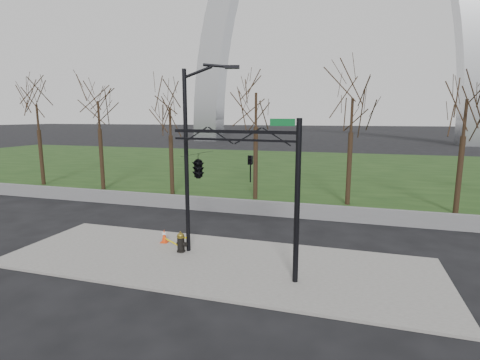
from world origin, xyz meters
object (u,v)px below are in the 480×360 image
(street_light, at_px, (191,149))
(traffic_signal_mast, at_px, (215,167))
(traffic_cone, at_px, (164,236))
(fire_hydrant, at_px, (181,242))

(street_light, xyz_separation_m, traffic_signal_mast, (1.62, -1.39, -0.55))
(traffic_cone, bearing_deg, street_light, -18.60)
(traffic_cone, xyz_separation_m, traffic_signal_mast, (3.41, -1.99, 3.73))
(street_light, bearing_deg, traffic_cone, 148.10)
(fire_hydrant, height_order, traffic_signal_mast, traffic_signal_mast)
(traffic_cone, xyz_separation_m, street_light, (1.78, -0.60, 4.27))
(street_light, bearing_deg, fire_hydrant, -161.07)
(fire_hydrant, distance_m, traffic_signal_mast, 4.32)
(traffic_cone, bearing_deg, traffic_signal_mast, -30.23)
(traffic_signal_mast, bearing_deg, fire_hydrant, 159.59)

